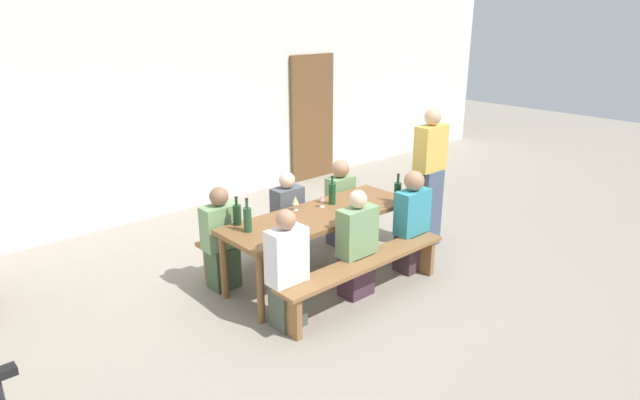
% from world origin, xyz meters
% --- Properties ---
extents(ground_plane, '(24.00, 24.00, 0.00)m').
position_xyz_m(ground_plane, '(0.00, 0.00, 0.00)').
color(ground_plane, gray).
extents(back_wall, '(14.00, 0.20, 3.20)m').
position_xyz_m(back_wall, '(0.00, 3.06, 1.60)').
color(back_wall, silver).
rests_on(back_wall, ground).
extents(wooden_door, '(0.90, 0.06, 2.10)m').
position_xyz_m(wooden_door, '(2.43, 2.92, 1.05)').
color(wooden_door, brown).
rests_on(wooden_door, ground).
extents(tasting_table, '(2.19, 0.75, 0.75)m').
position_xyz_m(tasting_table, '(0.00, 0.00, 0.67)').
color(tasting_table, brown).
rests_on(tasting_table, ground).
extents(bench_near, '(2.09, 0.30, 0.45)m').
position_xyz_m(bench_near, '(0.00, -0.67, 0.36)').
color(bench_near, olive).
rests_on(bench_near, ground).
extents(bench_far, '(2.09, 0.30, 0.45)m').
position_xyz_m(bench_far, '(0.00, 0.67, 0.36)').
color(bench_far, olive).
rests_on(bench_far, ground).
extents(wine_bottle_0, '(0.08, 0.08, 0.32)m').
position_xyz_m(wine_bottle_0, '(0.30, 0.14, 0.87)').
color(wine_bottle_0, '#194723').
rests_on(wine_bottle_0, tasting_table).
extents(wine_bottle_1, '(0.08, 0.08, 0.30)m').
position_xyz_m(wine_bottle_1, '(-0.83, 0.31, 0.86)').
color(wine_bottle_1, '#143319').
rests_on(wine_bottle_1, tasting_table).
extents(wine_bottle_2, '(0.08, 0.08, 0.34)m').
position_xyz_m(wine_bottle_2, '(-0.85, 0.09, 0.88)').
color(wine_bottle_2, '#234C2D').
rests_on(wine_bottle_2, tasting_table).
extents(wine_bottle_3, '(0.08, 0.08, 0.32)m').
position_xyz_m(wine_bottle_3, '(0.89, -0.29, 0.87)').
color(wine_bottle_3, '#143319').
rests_on(wine_bottle_3, tasting_table).
extents(wine_glass_0, '(0.07, 0.07, 0.17)m').
position_xyz_m(wine_glass_0, '(-0.74, -0.28, 0.87)').
color(wine_glass_0, silver).
rests_on(wine_glass_0, tasting_table).
extents(wine_glass_1, '(0.06, 0.06, 0.14)m').
position_xyz_m(wine_glass_1, '(0.15, 0.14, 0.85)').
color(wine_glass_1, silver).
rests_on(wine_glass_1, tasting_table).
extents(wine_glass_2, '(0.08, 0.08, 0.16)m').
position_xyz_m(wine_glass_2, '(-0.13, 0.25, 0.86)').
color(wine_glass_2, silver).
rests_on(wine_glass_2, tasting_table).
extents(seated_guest_near_0, '(0.37, 0.24, 1.14)m').
position_xyz_m(seated_guest_near_0, '(-0.86, -0.52, 0.54)').
color(seated_guest_near_0, '#465142').
rests_on(seated_guest_near_0, ground).
extents(seated_guest_near_1, '(0.42, 0.24, 1.13)m').
position_xyz_m(seated_guest_near_1, '(0.03, -0.52, 0.53)').
color(seated_guest_near_1, '#442A39').
rests_on(seated_guest_near_1, ground).
extents(seated_guest_near_2, '(0.40, 0.24, 1.16)m').
position_xyz_m(seated_guest_near_2, '(0.89, -0.52, 0.55)').
color(seated_guest_near_2, '#422E36').
rests_on(seated_guest_near_2, ground).
extents(seated_guest_far_0, '(0.39, 0.24, 1.11)m').
position_xyz_m(seated_guest_far_0, '(-0.89, 0.52, 0.52)').
color(seated_guest_far_0, '#3D5435').
rests_on(seated_guest_far_0, ground).
extents(seated_guest_far_1, '(0.35, 0.24, 1.09)m').
position_xyz_m(seated_guest_far_1, '(-0.02, 0.52, 0.52)').
color(seated_guest_far_1, '#2E3E35').
rests_on(seated_guest_far_1, ground).
extents(seated_guest_far_2, '(0.34, 0.24, 1.09)m').
position_xyz_m(seated_guest_far_2, '(0.80, 0.52, 0.53)').
color(seated_guest_far_2, '#434054').
rests_on(seated_guest_far_2, ground).
extents(standing_host, '(0.41, 0.24, 1.70)m').
position_xyz_m(standing_host, '(1.59, -0.19, 0.82)').
color(standing_host, '#47546E').
rests_on(standing_host, ground).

